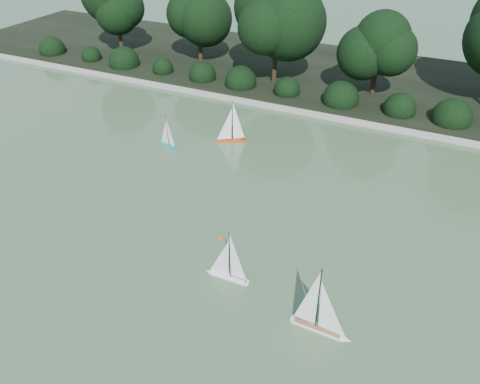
{
  "coord_description": "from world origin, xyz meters",
  "views": [
    {
      "loc": [
        3.74,
        -6.77,
        7.41
      ],
      "look_at": [
        -0.49,
        2.24,
        0.7
      ],
      "focal_mm": 35.0,
      "sensor_mm": 36.0,
      "label": 1
    }
  ],
  "objects_px": {
    "sailboat_white_a": "(225,269)",
    "race_buoy": "(220,238)",
    "sailboat_white_b": "(323,321)",
    "sailboat_teal": "(167,140)",
    "sailboat_orange": "(229,135)"
  },
  "relations": [
    {
      "from": "sailboat_white_a",
      "to": "race_buoy",
      "type": "relative_size",
      "value": 11.22
    },
    {
      "from": "sailboat_white_b",
      "to": "sailboat_teal",
      "type": "height_order",
      "value": "sailboat_white_b"
    },
    {
      "from": "sailboat_orange",
      "to": "sailboat_teal",
      "type": "height_order",
      "value": "sailboat_orange"
    },
    {
      "from": "sailboat_white_a",
      "to": "sailboat_orange",
      "type": "height_order",
      "value": "sailboat_orange"
    },
    {
      "from": "sailboat_white_b",
      "to": "sailboat_orange",
      "type": "bearing_deg",
      "value": 129.14
    },
    {
      "from": "sailboat_orange",
      "to": "race_buoy",
      "type": "xyz_separation_m",
      "value": [
        2.07,
        -4.69,
        -0.24
      ]
    },
    {
      "from": "sailboat_white_b",
      "to": "sailboat_orange",
      "type": "relative_size",
      "value": 1.13
    },
    {
      "from": "sailboat_white_a",
      "to": "race_buoy",
      "type": "xyz_separation_m",
      "value": [
        -0.74,
        1.15,
        -0.23
      ]
    },
    {
      "from": "sailboat_teal",
      "to": "race_buoy",
      "type": "height_order",
      "value": "sailboat_teal"
    },
    {
      "from": "sailboat_orange",
      "to": "sailboat_teal",
      "type": "bearing_deg",
      "value": -146.4
    },
    {
      "from": "sailboat_white_b",
      "to": "race_buoy",
      "type": "height_order",
      "value": "sailboat_white_b"
    },
    {
      "from": "sailboat_orange",
      "to": "race_buoy",
      "type": "relative_size",
      "value": 11.76
    },
    {
      "from": "sailboat_white_a",
      "to": "race_buoy",
      "type": "bearing_deg",
      "value": 122.55
    },
    {
      "from": "race_buoy",
      "to": "sailboat_white_b",
      "type": "bearing_deg",
      "value": -28.3
    },
    {
      "from": "sailboat_white_a",
      "to": "sailboat_teal",
      "type": "height_order",
      "value": "sailboat_white_a"
    }
  ]
}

